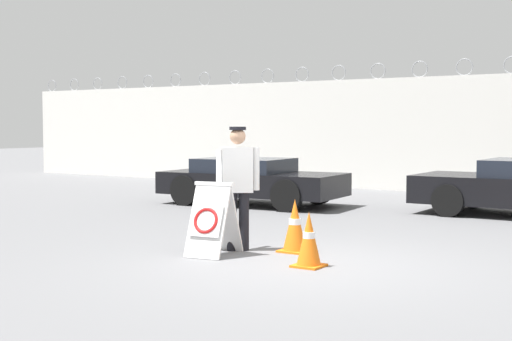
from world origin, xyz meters
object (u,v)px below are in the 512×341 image
traffic_cone_near (309,240)px  parked_car_front_coupe (251,180)px  traffic_cone_mid (295,226)px  barricade_sign (212,219)px  security_guard (238,181)px

traffic_cone_near → parked_car_front_coupe: (-4.71, 5.75, 0.22)m
traffic_cone_mid → barricade_sign: bearing=-135.2°
traffic_cone_mid → security_guard: bearing=-155.3°
security_guard → parked_car_front_coupe: (-3.22, 5.24, -0.46)m
barricade_sign → traffic_cone_near: (1.58, -0.01, -0.16)m
parked_car_front_coupe → traffic_cone_near: bearing=-55.1°
barricade_sign → traffic_cone_mid: bearing=35.9°
traffic_cone_near → traffic_cone_mid: bearing=129.3°
security_guard → traffic_cone_mid: bearing=169.7°
traffic_cone_near → security_guard: bearing=160.8°
barricade_sign → traffic_cone_near: barricade_sign is taller
traffic_cone_mid → traffic_cone_near: bearing=-50.7°
traffic_cone_mid → parked_car_front_coupe: (-4.00, 4.88, 0.19)m
barricade_sign → security_guard: (0.10, 0.51, 0.52)m
security_guard → parked_car_front_coupe: bearing=-93.3°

